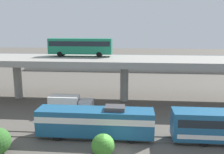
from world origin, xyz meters
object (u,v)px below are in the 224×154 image
object	(u,v)px
transit_bus_on_overpass	(80,46)
parked_car_3	(181,64)
parked_car_1	(184,62)
parked_car_4	(95,61)
service_truck_west	(70,105)
parked_car_0	(84,62)
train_locomotive	(90,121)
parked_car_2	(157,62)
parked_car_5	(124,63)

from	to	relation	value
transit_bus_on_overpass	parked_car_3	distance (m)	39.51
parked_car_1	parked_car_4	distance (m)	28.69
parked_car_3	parked_car_4	size ratio (longest dim) A/B	0.92
parked_car_4	parked_car_1	bearing A→B (deg)	179.29
service_truck_west	parked_car_4	xyz separation A→B (m)	(-2.85, 44.18, 0.71)
parked_car_0	train_locomotive	bearing A→B (deg)	-77.96
service_truck_west	parked_car_0	size ratio (longest dim) A/B	1.54
parked_car_2	train_locomotive	bearing A→B (deg)	76.09
train_locomotive	parked_car_3	bearing A→B (deg)	-112.19
parked_car_4	parked_car_2	bearing A→B (deg)	176.32
parked_car_0	parked_car_1	distance (m)	31.98
parked_car_1	parked_car_5	world-z (taller)	same
train_locomotive	parked_car_2	distance (m)	52.21
parked_car_5	service_truck_west	bearing A→B (deg)	80.76
parked_car_0	parked_car_2	xyz separation A→B (m)	(23.15, 0.98, 0.00)
train_locomotive	parked_car_1	bearing A→B (deg)	-112.45
train_locomotive	service_truck_west	world-z (taller)	train_locomotive
train_locomotive	parked_car_1	world-z (taller)	train_locomotive
parked_car_1	parked_car_3	distance (m)	3.87
transit_bus_on_overpass	service_truck_west	distance (m)	13.27
transit_bus_on_overpass	service_truck_west	xyz separation A→B (m)	(0.29, -10.27, -8.40)
train_locomotive	parked_car_5	bearing A→B (deg)	-92.54
train_locomotive	parked_car_3	size ratio (longest dim) A/B	3.53
train_locomotive	parked_car_4	bearing A→B (deg)	-81.93
parked_car_3	parked_car_1	bearing A→B (deg)	64.10
train_locomotive	parked_car_5	size ratio (longest dim) A/B	3.33
parked_car_2	parked_car_5	size ratio (longest dim) A/B	0.98
service_truck_west	parked_car_0	distance (m)	42.36
parked_car_4	parked_car_5	xyz separation A→B (m)	(9.53, -3.08, -0.00)
parked_car_3	parked_car_4	bearing A→B (deg)	171.90
parked_car_0	service_truck_west	bearing A→B (deg)	-81.74
service_truck_west	parked_car_0	bearing A→B (deg)	98.26
service_truck_west	parked_car_2	distance (m)	46.18
transit_bus_on_overpass	service_truck_west	size ratio (longest dim) A/B	1.76
parked_car_1	train_locomotive	bearing A→B (deg)	67.55
train_locomotive	parked_car_4	world-z (taller)	train_locomotive
parked_car_0	transit_bus_on_overpass	bearing A→B (deg)	-79.64
parked_car_4	parked_car_5	distance (m)	10.02
parked_car_0	parked_car_5	bearing A→B (deg)	-3.65
parked_car_2	parked_car_3	world-z (taller)	same
service_truck_west	parked_car_4	size ratio (longest dim) A/B	1.45
parked_car_5	transit_bus_on_overpass	bearing A→B (deg)	77.24
parked_car_1	parked_car_5	size ratio (longest dim) A/B	0.99
service_truck_west	parked_car_3	size ratio (longest dim) A/B	1.57
parked_car_1	parked_car_2	xyz separation A→B (m)	(-8.77, -0.92, 0.00)
service_truck_west	parked_car_5	world-z (taller)	parked_car_5
train_locomotive	parked_car_4	size ratio (longest dim) A/B	3.26
parked_car_5	train_locomotive	bearing A→B (deg)	87.46
parked_car_2	parked_car_4	xyz separation A→B (m)	(-19.91, 1.28, 0.00)
parked_car_1	transit_bus_on_overpass	bearing A→B (deg)	52.09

